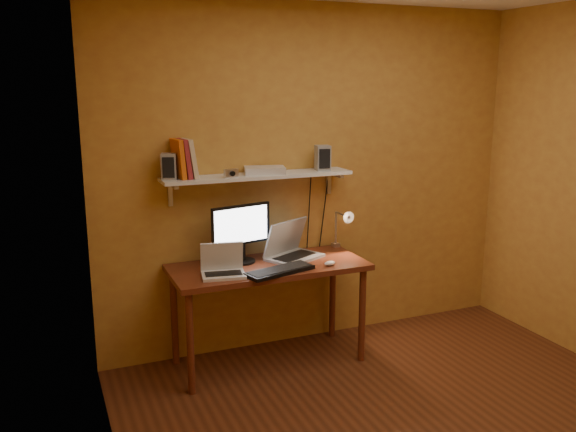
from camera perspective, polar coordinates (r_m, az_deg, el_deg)
name	(u,v)px	position (r m, az deg, el deg)	size (l,w,h in m)	color
room	(441,221)	(3.36, 14.17, -0.45)	(3.44, 3.24, 2.64)	#5F2E18
desk	(268,276)	(4.39, -1.84, -5.63)	(1.40, 0.60, 0.75)	maroon
wall_shelf	(258,176)	(4.40, -2.81, 3.74)	(1.40, 0.25, 0.21)	silver
monitor	(241,230)	(4.36, -4.40, -1.34)	(0.46, 0.24, 0.42)	black
laptop	(290,248)	(4.50, 0.21, -3.01)	(0.47, 0.43, 0.28)	gray
netbook	(223,266)	(4.14, -6.13, -4.71)	(0.32, 0.25, 0.22)	silver
keyboard	(280,271)	(4.17, -0.77, -5.16)	(0.50, 0.17, 0.03)	black
mouse	(330,263)	(4.34, 3.94, -4.43)	(0.09, 0.06, 0.03)	silver
desk_lamp	(343,224)	(4.68, 5.15, -0.75)	(0.09, 0.23, 0.38)	silver
speaker_left	(169,166)	(4.21, -11.07, 4.57)	(0.10, 0.10, 0.18)	gray
speaker_right	(323,158)	(4.57, 3.26, 5.46)	(0.10, 0.10, 0.19)	gray
books	(184,159)	(4.24, -9.73, 5.31)	(0.16, 0.19, 0.27)	#D45C13
shelf_camera	(231,173)	(4.25, -5.34, 4.01)	(0.10, 0.06, 0.06)	silver
router	(265,170)	(4.41, -2.20, 4.30)	(0.29, 0.19, 0.05)	silver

